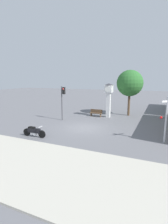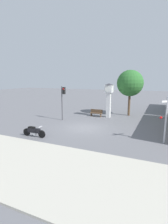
% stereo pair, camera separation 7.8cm
% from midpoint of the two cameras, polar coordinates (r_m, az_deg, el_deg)
% --- Properties ---
extents(ground_plane, '(120.00, 120.00, 0.00)m').
position_cam_midpoint_polar(ground_plane, '(17.47, 0.11, -5.22)').
color(ground_plane, slate).
extents(sidewalk_strip, '(36.00, 6.00, 0.10)m').
position_cam_midpoint_polar(sidewalk_strip, '(10.96, -18.18, -15.61)').
color(sidewalk_strip, '#BCB7A8').
rests_on(sidewalk_strip, ground_plane).
extents(motorcycle, '(2.19, 0.47, 0.96)m').
position_cam_midpoint_polar(motorcycle, '(15.35, -16.13, -6.13)').
color(motorcycle, black).
rests_on(motorcycle, ground_plane).
extents(clock_tower, '(1.10, 1.10, 4.26)m').
position_cam_midpoint_polar(clock_tower, '(22.05, 7.94, 5.54)').
color(clock_tower, white).
rests_on(clock_tower, ground_plane).
extents(traffic_light, '(0.50, 0.35, 3.98)m').
position_cam_midpoint_polar(traffic_light, '(20.36, -7.03, 4.88)').
color(traffic_light, '#47474C').
rests_on(traffic_light, ground_plane).
extents(railroad_crossing_signal, '(0.90, 0.82, 3.55)m').
position_cam_midpoint_polar(railroad_crossing_signal, '(14.39, 25.11, -1.77)').
color(railroad_crossing_signal, '#B7B7BC').
rests_on(railroad_crossing_signal, ground_plane).
extents(street_tree, '(3.38, 3.38, 5.95)m').
position_cam_midpoint_polar(street_tree, '(23.58, 14.65, 9.06)').
color(street_tree, brown).
rests_on(street_tree, ground_plane).
extents(bench, '(1.60, 0.44, 0.92)m').
position_cam_midpoint_polar(bench, '(22.63, 3.86, -0.24)').
color(bench, brown).
rests_on(bench, ground_plane).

